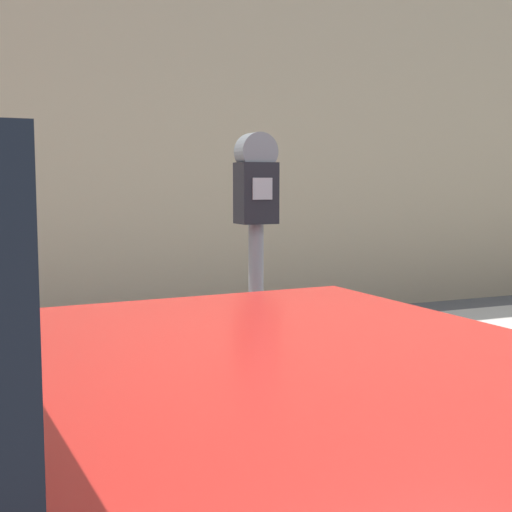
# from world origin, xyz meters

# --- Properties ---
(sidewalk) EXTENTS (24.00, 2.80, 0.12)m
(sidewalk) POSITION_xyz_m (0.00, 2.20, 0.06)
(sidewalk) COLOR #BCB7AD
(sidewalk) RESTS_ON ground_plane
(building_facade) EXTENTS (24.00, 0.30, 5.14)m
(building_facade) POSITION_xyz_m (0.00, 4.79, 2.57)
(building_facade) COLOR tan
(building_facade) RESTS_ON ground_plane
(parking_meter) EXTENTS (0.18, 0.15, 1.44)m
(parking_meter) POSITION_xyz_m (0.04, 1.27, 1.11)
(parking_meter) COLOR slate
(parking_meter) RESTS_ON sidewalk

